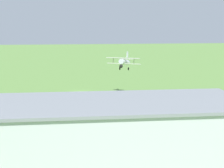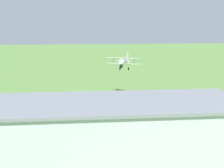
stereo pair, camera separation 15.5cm
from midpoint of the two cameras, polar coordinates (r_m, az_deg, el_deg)
name	(u,v)px [view 1 (the left image)]	position (r m, az deg, el deg)	size (l,w,h in m)	color
ground_plane	(79,92)	(80.44, -5.62, -1.33)	(400.00, 400.00, 0.00)	#608C42
hangar	(85,130)	(40.52, -4.65, -7.65)	(38.44, 13.82, 6.75)	silver
biplane	(124,62)	(73.22, 2.01, 3.71)	(7.21, 6.71, 3.86)	silver
person_watching_takeoff	(146,111)	(59.49, 5.55, -4.58)	(0.41, 0.41, 1.54)	#B23333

